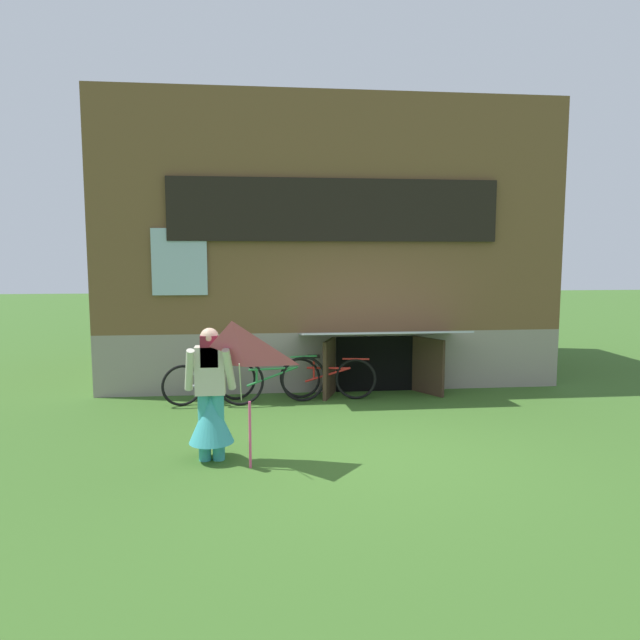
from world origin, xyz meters
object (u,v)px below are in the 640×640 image
at_px(person, 211,405).
at_px(bicycle_red, 328,378).
at_px(bicycle_silver, 210,382).
at_px(kite, 233,359).
at_px(bicycle_green, 272,380).

relative_size(person, bicycle_red, 0.98).
relative_size(person, bicycle_silver, 1.05).
distance_m(kite, bicycle_silver, 3.33).
bearing_deg(bicycle_green, person, -115.79).
relative_size(kite, bicycle_silver, 1.08).
distance_m(bicycle_red, bicycle_green, 0.94).
bearing_deg(bicycle_red, kite, -103.18).
xyz_separation_m(person, bicycle_silver, (-0.23, 2.64, -0.31)).
height_order(person, kite, kite).
bearing_deg(bicycle_silver, bicycle_red, -17.85).
distance_m(kite, bicycle_green, 3.17).
xyz_separation_m(bicycle_red, bicycle_silver, (-1.92, -0.07, -0.01)).
height_order(bicycle_green, bicycle_silver, bicycle_green).
height_order(kite, bicycle_silver, kite).
height_order(kite, bicycle_green, kite).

